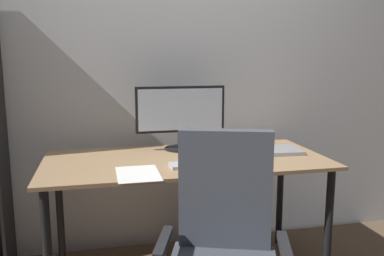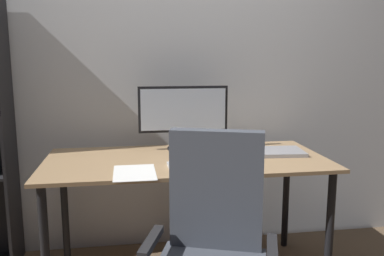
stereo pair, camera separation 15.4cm
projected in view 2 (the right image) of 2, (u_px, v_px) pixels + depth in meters
name	position (u px, v px, depth m)	size (l,w,h in m)	color
back_wall	(175.00, 59.00, 2.76)	(6.40, 0.10, 2.60)	silver
desk	(186.00, 172.00, 2.35)	(1.60, 0.74, 0.74)	tan
monitor	(183.00, 113.00, 2.52)	(0.55, 0.20, 0.40)	black
keyboard	(195.00, 164.00, 2.16)	(0.29, 0.11, 0.02)	#B7BABC
mouse	(237.00, 162.00, 2.20)	(0.06, 0.10, 0.03)	black
coffee_mug	(208.00, 151.00, 2.32)	(0.10, 0.08, 0.09)	white
laptop	(276.00, 152.00, 2.44)	(0.32, 0.23, 0.02)	#99999E
paper_sheet	(135.00, 173.00, 2.04)	(0.21, 0.30, 0.00)	white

